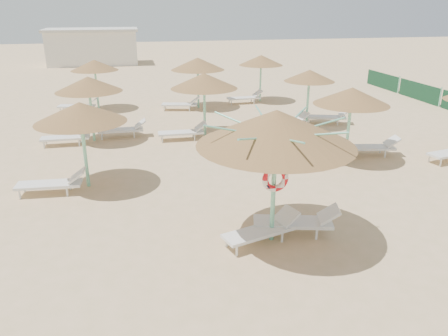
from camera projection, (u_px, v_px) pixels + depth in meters
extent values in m
plane|color=#D5AC82|center=(261.00, 241.00, 10.66)|extent=(120.00, 120.00, 0.00)
cylinder|color=#7AD3AF|center=(273.00, 188.00, 10.26)|extent=(0.11, 0.11, 2.72)
cone|color=olive|center=(276.00, 128.00, 9.74)|extent=(3.62, 3.62, 0.81)
cylinder|color=#7AD3AF|center=(276.00, 139.00, 9.83)|extent=(0.20, 0.20, 0.12)
cylinder|color=#7AD3AF|center=(311.00, 127.00, 9.91)|extent=(1.63, 0.04, 0.41)
cylinder|color=#7AD3AF|center=(292.00, 121.00, 10.40)|extent=(1.19, 1.19, 0.41)
cylinder|color=#7AD3AF|center=(265.00, 120.00, 10.51)|extent=(0.04, 1.63, 0.41)
cylinder|color=#7AD3AF|center=(244.00, 124.00, 10.17)|extent=(1.19, 1.19, 0.41)
cylinder|color=#7AD3AF|center=(240.00, 132.00, 9.59)|extent=(1.63, 0.04, 0.41)
cylinder|color=#7AD3AF|center=(258.00, 138.00, 9.10)|extent=(1.19, 1.19, 0.41)
cylinder|color=#7AD3AF|center=(289.00, 140.00, 8.99)|extent=(0.04, 1.63, 0.41)
cylinder|color=#7AD3AF|center=(311.00, 135.00, 9.33)|extent=(1.19, 1.19, 0.41)
torus|color=red|center=(275.00, 179.00, 10.07)|extent=(0.63, 0.15, 0.63)
cylinder|color=white|center=(237.00, 251.00, 9.98)|extent=(0.06, 0.06, 0.27)
cylinder|color=white|center=(227.00, 242.00, 10.37)|extent=(0.06, 0.06, 0.27)
cylinder|color=white|center=(282.00, 237.00, 10.56)|extent=(0.06, 0.06, 0.27)
cylinder|color=white|center=(271.00, 229.00, 10.95)|extent=(0.06, 0.06, 0.27)
cube|color=white|center=(259.00, 232.00, 10.46)|extent=(1.89, 1.09, 0.08)
cube|color=white|center=(286.00, 216.00, 10.75)|extent=(0.61, 0.68, 0.35)
cylinder|color=white|center=(260.00, 233.00, 10.74)|extent=(0.06, 0.06, 0.29)
cylinder|color=white|center=(259.00, 223.00, 11.22)|extent=(0.06, 0.06, 0.29)
cylinder|color=white|center=(317.00, 234.00, 10.68)|extent=(0.06, 0.06, 0.29)
cylinder|color=white|center=(313.00, 224.00, 11.16)|extent=(0.06, 0.06, 0.29)
cube|color=white|center=(293.00, 222.00, 10.88)|extent=(2.05, 1.11, 0.08)
cube|color=white|center=(329.00, 214.00, 10.75)|extent=(0.64, 0.72, 0.37)
cylinder|color=#7AD3AF|center=(85.00, 152.00, 13.46)|extent=(0.11, 0.11, 2.30)
cone|color=olive|center=(80.00, 112.00, 13.02)|extent=(2.73, 2.73, 0.61)
cylinder|color=#7AD3AF|center=(81.00, 120.00, 13.11)|extent=(0.20, 0.20, 0.12)
cylinder|color=white|center=(20.00, 195.00, 12.89)|extent=(0.06, 0.06, 0.28)
cylinder|color=white|center=(24.00, 188.00, 13.36)|extent=(0.06, 0.06, 0.28)
cylinder|color=white|center=(67.00, 192.00, 13.08)|extent=(0.06, 0.06, 0.28)
cylinder|color=white|center=(70.00, 185.00, 13.54)|extent=(0.06, 0.06, 0.28)
cube|color=white|center=(49.00, 184.00, 13.17)|extent=(1.94, 0.74, 0.08)
cube|color=white|center=(77.00, 175.00, 13.20)|extent=(0.52, 0.63, 0.36)
cylinder|color=#7AD3AF|center=(92.00, 114.00, 18.02)|extent=(0.11, 0.11, 2.30)
cone|color=olive|center=(88.00, 84.00, 17.58)|extent=(2.68, 2.68, 0.60)
cylinder|color=#7AD3AF|center=(89.00, 90.00, 17.66)|extent=(0.20, 0.20, 0.12)
cylinder|color=white|center=(44.00, 145.00, 17.41)|extent=(0.06, 0.06, 0.28)
cylinder|color=white|center=(46.00, 141.00, 17.87)|extent=(0.06, 0.06, 0.28)
cylinder|color=white|center=(79.00, 143.00, 17.67)|extent=(0.06, 0.06, 0.28)
cylinder|color=white|center=(80.00, 139.00, 18.13)|extent=(0.06, 0.06, 0.28)
cube|color=white|center=(65.00, 138.00, 17.73)|extent=(1.90, 0.63, 0.08)
cube|color=white|center=(86.00, 131.00, 17.81)|extent=(0.49, 0.60, 0.36)
cylinder|color=white|center=(102.00, 137.00, 18.47)|extent=(0.06, 0.06, 0.28)
cylinder|color=white|center=(102.00, 134.00, 18.93)|extent=(0.06, 0.06, 0.28)
cylinder|color=white|center=(134.00, 135.00, 18.75)|extent=(0.06, 0.06, 0.28)
cylinder|color=white|center=(134.00, 132.00, 19.20)|extent=(0.06, 0.06, 0.28)
cube|color=white|center=(121.00, 130.00, 18.80)|extent=(1.90, 0.63, 0.08)
cube|color=white|center=(140.00, 124.00, 18.89)|extent=(0.49, 0.60, 0.36)
cylinder|color=#7AD3AF|center=(97.00, 88.00, 23.44)|extent=(0.11, 0.11, 2.30)
cone|color=olive|center=(94.00, 65.00, 23.01)|extent=(2.48, 2.48, 0.56)
cylinder|color=#7AD3AF|center=(95.00, 70.00, 23.09)|extent=(0.20, 0.20, 0.12)
cylinder|color=white|center=(60.00, 111.00, 22.99)|extent=(0.06, 0.06, 0.28)
cylinder|color=white|center=(64.00, 108.00, 23.46)|extent=(0.06, 0.06, 0.28)
cylinder|color=white|center=(86.00, 111.00, 22.98)|extent=(0.06, 0.06, 0.28)
cylinder|color=white|center=(89.00, 108.00, 23.45)|extent=(0.06, 0.06, 0.28)
cube|color=white|center=(76.00, 106.00, 23.16)|extent=(1.99, 1.02, 0.08)
cube|color=white|center=(92.00, 102.00, 23.06)|extent=(0.60, 0.69, 0.36)
cylinder|color=#7AD3AF|center=(205.00, 110.00, 18.72)|extent=(0.11, 0.11, 2.30)
cone|color=olive|center=(204.00, 81.00, 18.28)|extent=(2.84, 2.84, 0.64)
cylinder|color=#7AD3AF|center=(204.00, 87.00, 18.37)|extent=(0.20, 0.20, 0.12)
cylinder|color=white|center=(162.00, 139.00, 18.12)|extent=(0.06, 0.06, 0.28)
cylinder|color=white|center=(162.00, 136.00, 18.58)|extent=(0.06, 0.06, 0.28)
cylinder|color=white|center=(195.00, 138.00, 18.37)|extent=(0.06, 0.06, 0.28)
cylinder|color=white|center=(193.00, 134.00, 18.83)|extent=(0.06, 0.06, 0.28)
cube|color=white|center=(181.00, 133.00, 18.43)|extent=(1.91, 0.64, 0.08)
cube|color=white|center=(201.00, 126.00, 18.51)|extent=(0.49, 0.60, 0.36)
cylinder|color=#7AD3AF|center=(198.00, 87.00, 23.86)|extent=(0.11, 0.11, 2.30)
cone|color=olive|center=(198.00, 64.00, 23.41)|extent=(2.89, 2.89, 0.65)
cylinder|color=#7AD3AF|center=(198.00, 68.00, 23.50)|extent=(0.20, 0.20, 0.12)
cylinder|color=white|center=(164.00, 109.00, 23.40)|extent=(0.06, 0.06, 0.28)
cylinder|color=white|center=(165.00, 107.00, 23.87)|extent=(0.06, 0.06, 0.28)
cylinder|color=white|center=(189.00, 109.00, 23.40)|extent=(0.06, 0.06, 0.28)
cylinder|color=white|center=(190.00, 107.00, 23.86)|extent=(0.06, 0.06, 0.28)
cube|color=white|center=(179.00, 104.00, 23.57)|extent=(1.99, 1.01, 0.08)
cube|color=white|center=(195.00, 100.00, 23.48)|extent=(0.60, 0.69, 0.36)
cylinder|color=#7AD3AF|center=(348.00, 130.00, 15.75)|extent=(0.11, 0.11, 2.30)
cone|color=olive|center=(352.00, 96.00, 15.32)|extent=(2.67, 2.67, 0.60)
cylinder|color=#7AD3AF|center=(351.00, 103.00, 15.40)|extent=(0.20, 0.20, 0.12)
cylinder|color=white|center=(307.00, 167.00, 15.02)|extent=(0.06, 0.06, 0.28)
cylinder|color=white|center=(299.00, 163.00, 15.45)|extent=(0.06, 0.06, 0.28)
cylinder|color=white|center=(339.00, 162.00, 15.52)|extent=(0.06, 0.06, 0.28)
cylinder|color=white|center=(331.00, 158.00, 15.95)|extent=(0.06, 0.06, 0.28)
cube|color=white|center=(323.00, 157.00, 15.47)|extent=(1.98, 0.97, 0.08)
cube|color=white|center=(343.00, 148.00, 15.69)|extent=(0.59, 0.68, 0.36)
cylinder|color=white|center=(349.00, 154.00, 16.35)|extent=(0.06, 0.06, 0.28)
cylinder|color=white|center=(346.00, 150.00, 16.82)|extent=(0.06, 0.06, 0.28)
cylinder|color=white|center=(385.00, 154.00, 16.38)|extent=(0.06, 0.06, 0.28)
cylinder|color=white|center=(380.00, 150.00, 16.85)|extent=(0.06, 0.06, 0.28)
cube|color=white|center=(369.00, 147.00, 16.54)|extent=(1.98, 0.97, 0.08)
cube|color=white|center=(392.00, 141.00, 16.47)|extent=(0.59, 0.68, 0.36)
cylinder|color=#7AD3AF|center=(308.00, 102.00, 20.16)|extent=(0.11, 0.11, 2.30)
cone|color=olive|center=(309.00, 76.00, 19.72)|extent=(2.30, 2.30, 0.52)
cylinder|color=#7AD3AF|center=(309.00, 81.00, 19.80)|extent=(0.20, 0.20, 0.12)
cylinder|color=white|center=(276.00, 131.00, 19.35)|extent=(0.06, 0.06, 0.28)
cylinder|color=white|center=(269.00, 128.00, 19.76)|extent=(0.06, 0.06, 0.28)
cylinder|color=white|center=(300.00, 127.00, 19.99)|extent=(0.06, 0.06, 0.28)
cylinder|color=white|center=(293.00, 124.00, 20.40)|extent=(0.06, 0.06, 0.28)
cube|color=white|center=(287.00, 123.00, 19.87)|extent=(2.00, 1.18, 0.08)
cube|color=white|center=(302.00, 116.00, 20.19)|extent=(0.65, 0.72, 0.36)
cylinder|color=white|center=(309.00, 122.00, 20.85)|extent=(0.06, 0.06, 0.28)
cylinder|color=white|center=(308.00, 119.00, 21.32)|extent=(0.06, 0.06, 0.28)
cylinder|color=white|center=(338.00, 122.00, 20.72)|extent=(0.06, 0.06, 0.28)
cylinder|color=white|center=(336.00, 120.00, 21.19)|extent=(0.06, 0.06, 0.28)
cube|color=white|center=(326.00, 117.00, 20.94)|extent=(2.00, 1.18, 0.08)
cube|color=white|center=(344.00, 113.00, 20.77)|extent=(0.65, 0.72, 0.36)
cylinder|color=#7AD3AF|center=(260.00, 82.00, 25.44)|extent=(0.11, 0.11, 2.30)
cone|color=olive|center=(261.00, 60.00, 25.00)|extent=(2.53, 2.53, 0.57)
cylinder|color=#7AD3AF|center=(261.00, 64.00, 25.09)|extent=(0.20, 0.20, 0.12)
cylinder|color=white|center=(232.00, 103.00, 24.80)|extent=(0.06, 0.06, 0.28)
cylinder|color=white|center=(229.00, 101.00, 25.25)|extent=(0.06, 0.06, 0.28)
cylinder|color=white|center=(254.00, 101.00, 25.13)|extent=(0.06, 0.06, 0.28)
cylinder|color=white|center=(251.00, 100.00, 25.58)|extent=(0.06, 0.06, 0.28)
cube|color=white|center=(244.00, 98.00, 25.15)|extent=(1.93, 0.72, 0.08)
cube|color=white|center=(258.00, 93.00, 25.28)|extent=(0.52, 0.62, 0.36)
cylinder|color=white|center=(441.00, 163.00, 15.48)|extent=(0.06, 0.06, 0.28)
cylinder|color=white|center=(429.00, 158.00, 15.91)|extent=(0.06, 0.06, 0.28)
cube|color=silver|center=(93.00, 48.00, 40.95)|extent=(8.00, 4.00, 3.00)
cube|color=beige|center=(91.00, 30.00, 40.37)|extent=(8.40, 4.40, 0.25)
cube|color=#1C552E|center=(419.00, 92.00, 26.03)|extent=(0.08, 3.80, 1.00)
cylinder|color=#7AD3AF|center=(440.00, 97.00, 24.28)|extent=(0.08, 0.08, 1.10)
cube|color=#1C552E|center=(383.00, 81.00, 29.69)|extent=(0.08, 3.80, 1.00)
cylinder|color=#7AD3AF|center=(399.00, 85.00, 27.93)|extent=(0.08, 0.08, 1.10)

